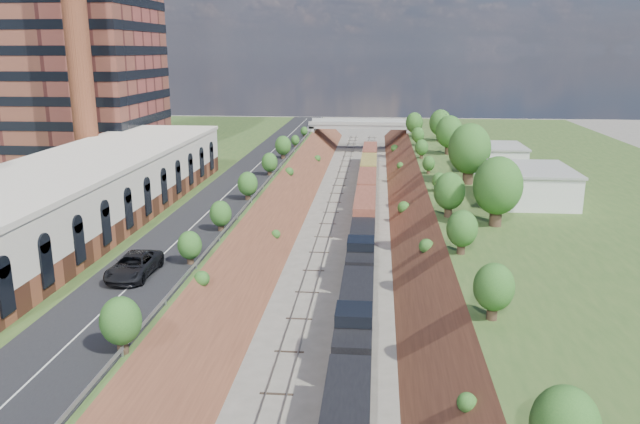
# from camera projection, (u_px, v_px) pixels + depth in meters

# --- Properties ---
(platform_left) EXTENTS (44.00, 180.00, 5.00)m
(platform_left) POSITION_uv_depth(u_px,v_px,m) (124.00, 197.00, 92.00)
(platform_left) COLOR #335221
(platform_left) RESTS_ON ground
(platform_right) EXTENTS (44.00, 180.00, 5.00)m
(platform_right) POSITION_uv_depth(u_px,v_px,m) (586.00, 207.00, 86.10)
(platform_right) COLOR #335221
(platform_right) RESTS_ON ground
(embankment_left) EXTENTS (10.00, 180.00, 10.00)m
(embankment_left) POSITION_uv_depth(u_px,v_px,m) (272.00, 217.00, 90.66)
(embankment_left) COLOR brown
(embankment_left) RESTS_ON ground
(embankment_right) EXTENTS (10.00, 180.00, 10.00)m
(embankment_right) POSITION_uv_depth(u_px,v_px,m) (424.00, 220.00, 88.70)
(embankment_right) COLOR brown
(embankment_right) RESTS_ON ground
(rail_left_track) EXTENTS (1.58, 180.00, 0.18)m
(rail_left_track) POSITION_uv_depth(u_px,v_px,m) (329.00, 217.00, 89.89)
(rail_left_track) COLOR gray
(rail_left_track) RESTS_ON ground
(rail_right_track) EXTENTS (1.58, 180.00, 0.18)m
(rail_right_track) POSITION_uv_depth(u_px,v_px,m) (365.00, 218.00, 89.42)
(rail_right_track) COLOR gray
(rail_right_track) RESTS_ON ground
(road) EXTENTS (8.00, 180.00, 0.10)m
(road) POSITION_uv_depth(u_px,v_px,m) (240.00, 182.00, 89.79)
(road) COLOR black
(road) RESTS_ON platform_left
(guardrail) EXTENTS (0.10, 171.00, 0.70)m
(guardrail) POSITION_uv_depth(u_px,v_px,m) (268.00, 179.00, 89.11)
(guardrail) COLOR #99999E
(guardrail) RESTS_ON platform_left
(commercial_building) EXTENTS (14.30, 62.30, 7.00)m
(commercial_building) POSITION_uv_depth(u_px,v_px,m) (85.00, 190.00, 68.84)
(commercial_building) COLOR brown
(commercial_building) RESTS_ON platform_left
(smokestack) EXTENTS (3.20, 3.20, 40.00)m
(smokestack) POSITION_uv_depth(u_px,v_px,m) (77.00, 38.00, 82.74)
(smokestack) COLOR brown
(smokestack) RESTS_ON platform_left
(overpass) EXTENTS (24.50, 8.30, 7.40)m
(overpass) POSITION_uv_depth(u_px,v_px,m) (361.00, 131.00, 148.18)
(overpass) COLOR gray
(overpass) RESTS_ON ground
(white_building_near) EXTENTS (9.00, 12.00, 4.00)m
(white_building_near) POSITION_uv_depth(u_px,v_px,m) (532.00, 186.00, 78.11)
(white_building_near) COLOR silver
(white_building_near) RESTS_ON platform_right
(white_building_far) EXTENTS (8.00, 10.00, 3.60)m
(white_building_far) POSITION_uv_depth(u_px,v_px,m) (496.00, 158.00, 99.40)
(white_building_far) COLOR silver
(white_building_far) RESTS_ON platform_right
(tree_right_large) EXTENTS (5.25, 5.25, 7.61)m
(tree_right_large) POSITION_uv_depth(u_px,v_px,m) (498.00, 186.00, 66.52)
(tree_right_large) COLOR #473323
(tree_right_large) RESTS_ON platform_right
(tree_left_crest) EXTENTS (2.45, 2.45, 3.55)m
(tree_left_crest) POSITION_uv_depth(u_px,v_px,m) (178.00, 260.00, 50.41)
(tree_left_crest) COLOR #473323
(tree_left_crest) RESTS_ON platform_left
(freight_train) EXTENTS (2.83, 114.44, 4.55)m
(freight_train) POSITION_uv_depth(u_px,v_px,m) (365.00, 213.00, 83.22)
(freight_train) COLOR black
(freight_train) RESTS_ON ground
(suv) EXTENTS (3.18, 6.82, 1.89)m
(suv) POSITION_uv_depth(u_px,v_px,m) (134.00, 266.00, 52.01)
(suv) COLOR black
(suv) RESTS_ON road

